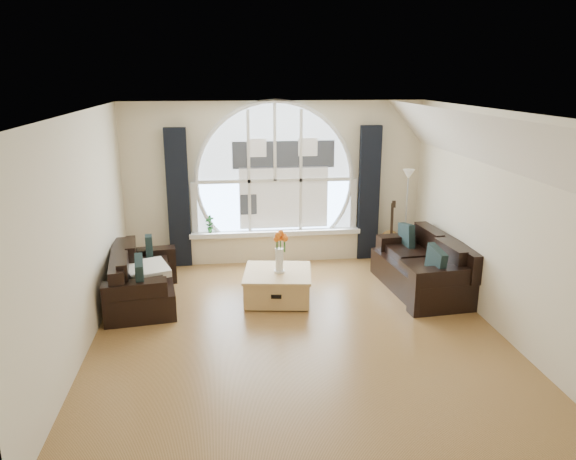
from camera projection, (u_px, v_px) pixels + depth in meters
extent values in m
cube|color=brown|center=(297.00, 329.00, 6.94)|extent=(5.00, 5.50, 0.01)
cube|color=silver|center=(298.00, 112.00, 6.20)|extent=(5.00, 5.50, 0.01)
cube|color=beige|center=(275.00, 183.00, 9.19)|extent=(5.00, 0.01, 2.70)
cube|color=beige|center=(349.00, 328.00, 3.95)|extent=(5.00, 0.01, 2.70)
cube|color=beige|center=(82.00, 233.00, 6.28)|extent=(0.01, 5.50, 2.70)
cube|color=beige|center=(494.00, 220.00, 6.86)|extent=(0.01, 5.50, 2.70)
cube|color=silver|center=(479.00, 140.00, 6.55)|extent=(0.92, 5.50, 0.72)
cube|color=silver|center=(275.00, 167.00, 9.09)|extent=(2.60, 0.06, 2.15)
cube|color=white|center=(276.00, 232.00, 9.33)|extent=(2.90, 0.22, 0.08)
cube|color=white|center=(275.00, 167.00, 9.06)|extent=(2.76, 0.08, 2.15)
cube|color=silver|center=(284.00, 174.00, 9.13)|extent=(1.70, 0.02, 1.50)
cube|color=black|center=(178.00, 199.00, 8.95)|extent=(0.35, 0.12, 2.30)
cube|color=black|center=(369.00, 194.00, 9.32)|extent=(0.35, 0.12, 2.30)
cube|color=black|center=(142.00, 275.00, 7.67)|extent=(1.03, 1.73, 0.73)
cube|color=black|center=(422.00, 265.00, 8.09)|extent=(1.07, 1.90, 0.81)
cube|color=tan|center=(278.00, 284.00, 7.80)|extent=(1.06, 1.06, 0.46)
cube|color=silver|center=(147.00, 269.00, 7.60)|extent=(0.71, 0.71, 0.10)
cube|color=white|center=(279.00, 246.00, 7.62)|extent=(0.24, 0.24, 0.70)
cube|color=#B2B2B2|center=(406.00, 216.00, 9.23)|extent=(0.24, 0.24, 1.60)
cube|color=olive|center=(390.00, 229.00, 9.46)|extent=(0.41, 0.32, 1.06)
imported|color=#1E6023|center=(209.00, 224.00, 9.15)|extent=(0.18, 0.14, 0.30)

